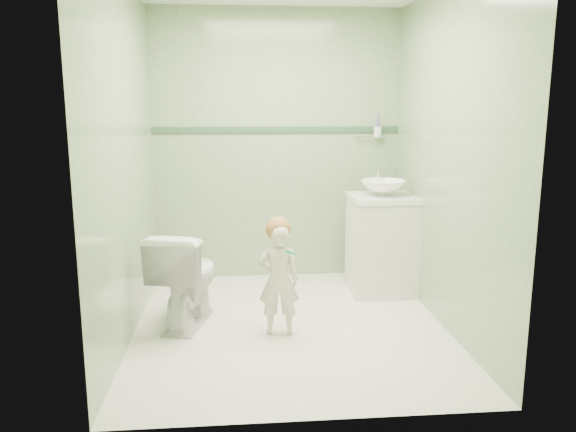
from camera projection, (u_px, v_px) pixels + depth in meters
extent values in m
plane|color=silver|center=(290.00, 326.00, 4.08)|extent=(2.50, 2.50, 0.00)
cube|color=gray|center=(277.00, 146.00, 5.07)|extent=(2.20, 0.04, 2.40)
cube|color=gray|center=(315.00, 186.00, 2.62)|extent=(2.20, 0.04, 2.40)
cube|color=gray|center=(125.00, 161.00, 3.75)|extent=(0.04, 2.50, 2.40)
cube|color=gray|center=(447.00, 158.00, 3.94)|extent=(0.04, 2.50, 2.40)
cube|color=#2F5339|center=(277.00, 130.00, 5.02)|extent=(2.20, 0.02, 0.05)
cube|color=beige|center=(381.00, 246.00, 4.76)|extent=(0.52, 0.50, 0.80)
cube|color=white|center=(383.00, 198.00, 4.68)|extent=(0.54, 0.52, 0.04)
imported|color=white|center=(383.00, 188.00, 4.66)|extent=(0.37, 0.37, 0.13)
cylinder|color=silver|center=(377.00, 178.00, 4.85)|extent=(0.03, 0.03, 0.18)
cylinder|color=silver|center=(379.00, 169.00, 4.78)|extent=(0.02, 0.12, 0.02)
cylinder|color=silver|center=(370.00, 137.00, 5.08)|extent=(0.26, 0.02, 0.02)
cylinder|color=silver|center=(378.00, 132.00, 5.05)|extent=(0.07, 0.07, 0.09)
cylinder|color=#DF5041|center=(379.00, 124.00, 5.04)|extent=(0.01, 0.01, 0.17)
cylinder|color=#894FC6|center=(378.00, 124.00, 5.03)|extent=(0.01, 0.01, 0.17)
cylinder|color=blue|center=(377.00, 124.00, 5.03)|extent=(0.01, 0.01, 0.17)
imported|color=white|center=(186.00, 277.00, 4.06)|extent=(0.55, 0.76, 0.70)
imported|color=beige|center=(279.00, 280.00, 3.87)|extent=(0.29, 0.20, 0.78)
sphere|color=#9D6536|center=(278.00, 229.00, 3.83)|extent=(0.17, 0.17, 0.17)
cylinder|color=#03835B|center=(291.00, 253.00, 3.70)|extent=(0.08, 0.13, 0.06)
cube|color=white|center=(282.00, 245.00, 3.74)|extent=(0.03, 0.03, 0.02)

